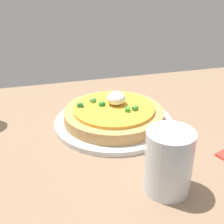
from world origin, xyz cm
name	(u,v)px	position (x,y,z in cm)	size (l,w,h in cm)	color
dining_table	(118,138)	(0.00, 0.00, 1.39)	(100.71, 64.85, 2.78)	#957559
plate	(112,122)	(0.39, -3.70, 3.31)	(26.08, 26.08, 1.05)	silver
pizza	(112,114)	(0.35, -3.75, 5.42)	(21.90, 21.90, 5.98)	tan
cup_far	(168,165)	(-2.34, 19.16, 7.44)	(7.44, 7.44, 10.43)	silver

